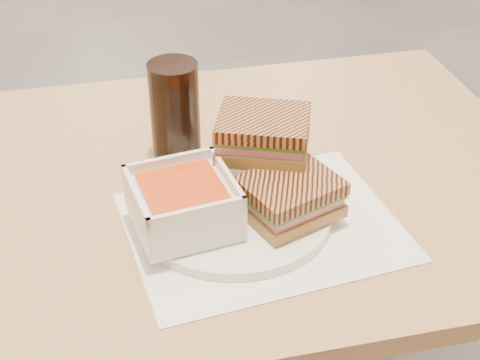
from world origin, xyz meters
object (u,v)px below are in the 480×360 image
object	(u,v)px
plate	(234,212)
soup_bowl	(183,205)
cola_glass	(175,113)
panini_lower	(290,197)
main_table	(149,248)

from	to	relation	value
plate	soup_bowl	distance (m)	0.08
soup_bowl	cola_glass	xyz separation A→B (m)	(0.04, 0.18, 0.03)
plate	panini_lower	world-z (taller)	panini_lower
plate	soup_bowl	xyz separation A→B (m)	(-0.07, -0.01, 0.04)
soup_bowl	cola_glass	distance (m)	0.19
main_table	cola_glass	bearing A→B (deg)	42.57
plate	soup_bowl	size ratio (longest dim) A/B	2.00
soup_bowl	panini_lower	xyz separation A→B (m)	(0.14, -0.02, -0.00)
main_table	plate	distance (m)	0.19
plate	cola_glass	xyz separation A→B (m)	(-0.04, 0.17, 0.07)
panini_lower	cola_glass	xyz separation A→B (m)	(-0.10, 0.20, 0.03)
cola_glass	panini_lower	bearing A→B (deg)	-63.85
soup_bowl	main_table	bearing A→B (deg)	103.74
plate	cola_glass	bearing A→B (deg)	101.66
panini_lower	plate	bearing A→B (deg)	151.99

